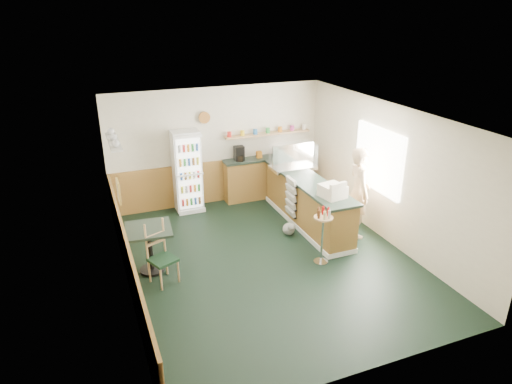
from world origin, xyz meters
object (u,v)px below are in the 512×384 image
cash_register (333,191)px  cafe_chair (161,250)px  cafe_table (150,241)px  condiment_stand (323,228)px  drinks_fridge (187,172)px  shopkeeper (358,192)px  display_case (293,157)px

cash_register → cafe_chair: bearing=170.9°
cash_register → cafe_table: bearing=165.1°
condiment_stand → drinks_fridge: bearing=117.8°
shopkeeper → cafe_table: size_ratio=2.20×
condiment_stand → display_case: bearing=77.8°
display_case → condiment_stand: 2.36m
condiment_stand → cafe_chair: bearing=169.9°
display_case → cash_register: 1.70m
condiment_stand → cafe_table: (-2.92, 0.84, -0.09)m
cash_register → shopkeeper: 0.75m
cafe_table → shopkeeper: bearing=-1.9°
cafe_chair → cash_register: bearing=-22.5°
drinks_fridge → cafe_table: 2.66m
display_case → cafe_chair: 3.77m
display_case → shopkeeper: bearing=-65.4°
display_case → shopkeeper: (0.70, -1.53, -0.36)m
cash_register → drinks_fridge: bearing=119.4°
drinks_fridge → display_case: 2.37m
drinks_fridge → shopkeeper: 3.77m
cash_register → shopkeeper: bearing=3.5°
display_case → cash_register: size_ratio=2.27×
cafe_chair → shopkeeper: bearing=-20.3°
display_case → cafe_table: bearing=-157.7°
display_case → shopkeeper: shopkeeper is taller
shopkeeper → cafe_chair: size_ratio=1.71×
cash_register → cafe_chair: size_ratio=0.40×
cash_register → condiment_stand: bearing=-141.6°
drinks_fridge → cafe_table: size_ratio=2.18×
condiment_stand → cafe_chair: 2.83m
condiment_stand → cafe_table: bearing=163.9°
drinks_fridge → cafe_table: bearing=-118.3°
cash_register → condiment_stand: size_ratio=0.40×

